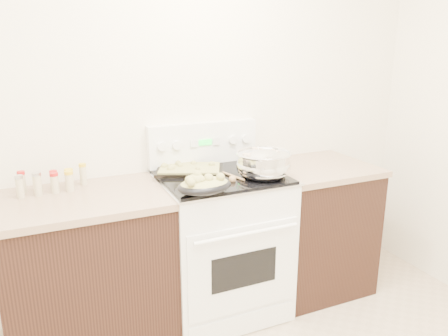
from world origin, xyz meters
TOP-DOWN VIEW (x-y plane):
  - room_shell at (0.00, 0.00)m, footprint 4.10×3.60m
  - counter_left at (-0.48, 1.43)m, footprint 0.93×0.67m
  - counter_right at (1.08, 1.43)m, footprint 0.73×0.67m
  - kitchen_range at (0.35, 1.42)m, footprint 0.78×0.73m
  - mixing_bowl at (0.57, 1.28)m, footprint 0.35×0.35m
  - roasting_pan at (0.13, 1.14)m, footprint 0.32×0.23m
  - baking_sheet at (0.19, 1.56)m, footprint 0.50×0.44m
  - wooden_spoon at (0.37, 1.31)m, footprint 0.09×0.28m
  - blue_ladle at (0.67, 1.33)m, footprint 0.20×0.24m
  - spice_jars at (-0.63, 1.59)m, footprint 0.38×0.15m

SIDE VIEW (x-z plane):
  - counter_left at x=-0.48m, z-range 0.00..0.92m
  - counter_right at x=1.08m, z-range 0.00..0.92m
  - kitchen_range at x=0.35m, z-range -0.12..1.10m
  - wooden_spoon at x=0.37m, z-range 0.93..0.98m
  - baking_sheet at x=0.19m, z-range 0.93..0.99m
  - blue_ladle at x=0.67m, z-range 0.93..1.03m
  - spice_jars at x=-0.63m, z-range 0.92..1.05m
  - roasting_pan at x=0.13m, z-range 0.94..1.05m
  - mixing_bowl at x=0.57m, z-range 0.92..1.12m
  - room_shell at x=0.00m, z-range 0.33..3.08m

